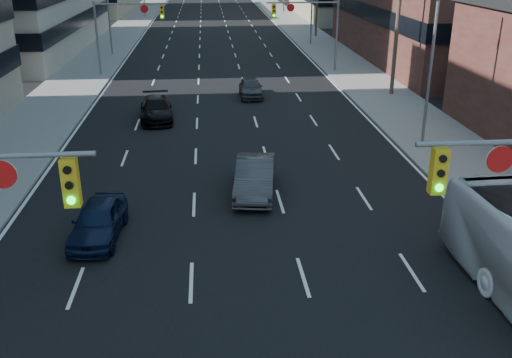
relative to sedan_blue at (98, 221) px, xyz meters
The scene contains 10 objects.
storefront_right_mid 45.45m from the sedan_blue, 49.86° to the left, with size 20.00×30.00×9.00m, color #472119.
signal_far_left 29.94m from the sedan_blue, 94.79° to the left, with size 6.09×0.33×6.00m.
signal_far_right 32.50m from the sedan_blue, 66.50° to the left, with size 6.09×0.33×6.00m.
utility_pole_block 27.46m from the sedan_blue, 49.85° to the left, with size 2.20×0.28×11.00m.
streetlight_left_mid 40.20m from the sedan_blue, 97.39° to the left, with size 2.03×0.22×9.00m.
streetlight_right_near 18.79m from the sedan_blue, 31.77° to the left, with size 2.03×0.22×9.00m.
sedan_blue is the anchor object (origin of this frame).
sedan_grey_center 7.02m from the sedan_blue, 30.89° to the left, with size 1.61×4.62×1.52m, color #39393C.
sedan_black_far 15.68m from the sedan_blue, 86.68° to the left, with size 1.93×4.75×1.38m, color black.
sedan_grey_right 22.36m from the sedan_blue, 71.22° to the left, with size 1.61×3.99×1.36m, color #39393C.
Camera 1 is at (-1.08, -3.70, 9.82)m, focal length 40.00 mm.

